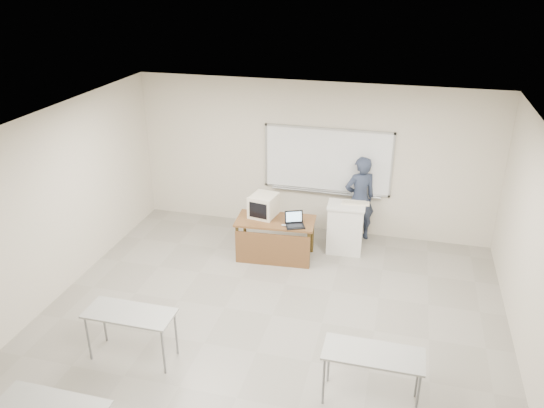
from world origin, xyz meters
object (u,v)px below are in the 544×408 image
(crt_monitor, at_px, (264,206))
(mouse, at_px, (284,225))
(whiteboard, at_px, (327,161))
(keyboard, at_px, (356,203))
(presenter, at_px, (360,199))
(instructor_desk, at_px, (274,233))
(podium, at_px, (345,228))
(laptop, at_px, (296,223))

(crt_monitor, height_order, mouse, crt_monitor)
(whiteboard, distance_m, keyboard, 1.08)
(mouse, bearing_deg, whiteboard, 66.98)
(presenter, bearing_deg, instructor_desk, 12.03)
(instructor_desk, height_order, crt_monitor, crt_monitor)
(crt_monitor, distance_m, keyboard, 1.68)
(whiteboard, xyz_separation_m, instructor_desk, (-0.70, -1.42, -0.94))
(whiteboard, bearing_deg, podium, -56.93)
(keyboard, bearing_deg, podium, -155.97)
(mouse, height_order, presenter, presenter)
(instructor_desk, height_order, presenter, presenter)
(laptop, xyz_separation_m, mouse, (-0.20, -0.07, -0.04))
(laptop, bearing_deg, whiteboard, 55.87)
(mouse, height_order, keyboard, keyboard)
(crt_monitor, distance_m, laptop, 0.71)
(podium, distance_m, crt_monitor, 1.58)
(instructor_desk, xyz_separation_m, presenter, (1.38, 1.21, 0.31))
(laptop, height_order, presenter, presenter)
(mouse, relative_size, keyboard, 0.18)
(whiteboard, bearing_deg, presenter, -17.39)
(whiteboard, height_order, presenter, whiteboard)
(crt_monitor, distance_m, mouse, 0.58)
(presenter, bearing_deg, whiteboard, -46.46)
(podium, bearing_deg, instructor_desk, -154.28)
(keyboard, distance_m, presenter, 0.49)
(whiteboard, xyz_separation_m, mouse, (-0.50, -1.51, -0.71))
(mouse, distance_m, keyboard, 1.43)
(whiteboard, bearing_deg, crt_monitor, -128.79)
(laptop, bearing_deg, instructor_desk, 155.76)
(podium, height_order, mouse, podium)
(crt_monitor, height_order, presenter, presenter)
(mouse, relative_size, presenter, 0.05)
(laptop, xyz_separation_m, keyboard, (0.95, 0.75, 0.16))
(podium, distance_m, presenter, 0.69)
(mouse, xyz_separation_m, presenter, (1.18, 1.29, 0.08))
(mouse, xyz_separation_m, keyboard, (1.15, 0.82, 0.20))
(mouse, bearing_deg, presenter, 42.94)
(keyboard, bearing_deg, instructor_desk, -155.60)
(podium, bearing_deg, keyboard, 25.30)
(presenter, bearing_deg, keyboard, 57.11)
(crt_monitor, relative_size, laptop, 1.53)
(whiteboard, xyz_separation_m, podium, (0.50, -0.77, -1.00))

